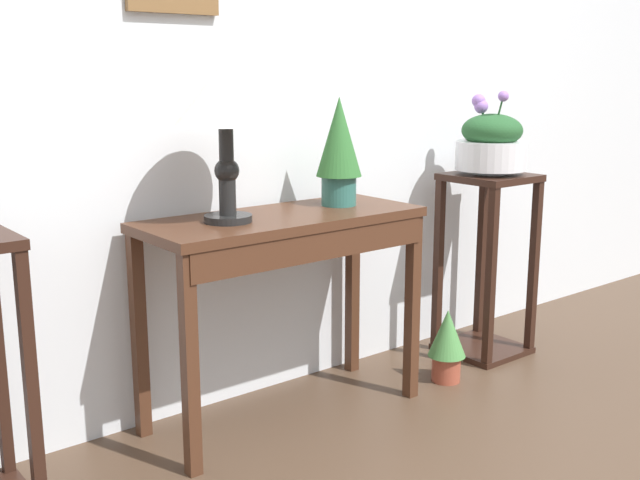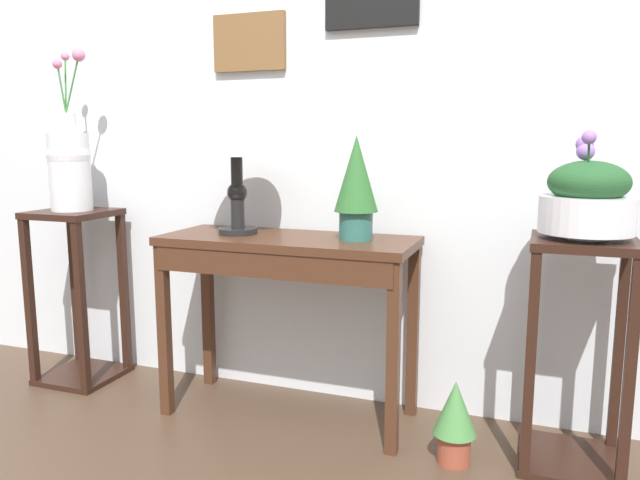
# 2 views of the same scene
# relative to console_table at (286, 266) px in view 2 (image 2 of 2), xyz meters

# --- Properties ---
(back_wall_with_art) EXTENTS (9.00, 0.13, 2.80)m
(back_wall_with_art) POSITION_rel_console_table_xyz_m (0.04, 0.33, 0.74)
(back_wall_with_art) COLOR silver
(back_wall_with_art) RESTS_ON ground
(console_table) EXTENTS (1.06, 0.43, 0.78)m
(console_table) POSITION_rel_console_table_xyz_m (0.00, 0.00, 0.00)
(console_table) COLOR #472819
(console_table) RESTS_ON ground
(table_lamp) EXTENTS (0.35, 0.35, 0.54)m
(table_lamp) POSITION_rel_console_table_xyz_m (-0.23, 0.02, 0.53)
(table_lamp) COLOR black
(table_lamp) RESTS_ON console_table
(potted_plant_on_console) EXTENTS (0.18, 0.18, 0.41)m
(potted_plant_on_console) POSITION_rel_console_table_xyz_m (0.29, 0.05, 0.35)
(potted_plant_on_console) COLOR #2D665B
(potted_plant_on_console) RESTS_ON console_table
(pedestal_stand_left) EXTENTS (0.35, 0.35, 0.84)m
(pedestal_stand_left) POSITION_rel_console_table_xyz_m (-1.13, 0.04, -0.24)
(pedestal_stand_left) COLOR black
(pedestal_stand_left) RESTS_ON ground
(flower_vase_tall_left) EXTENTS (0.22, 0.20, 0.74)m
(flower_vase_tall_left) POSITION_rel_console_table_xyz_m (-1.12, 0.04, 0.41)
(flower_vase_tall_left) COLOR silver
(flower_vase_tall_left) RESTS_ON pedestal_stand_left
(pedestal_stand_right) EXTENTS (0.35, 0.35, 0.84)m
(pedestal_stand_right) POSITION_rel_console_table_xyz_m (1.13, -0.00, -0.24)
(pedestal_stand_right) COLOR black
(pedestal_stand_right) RESTS_ON ground
(planter_bowl_wide_right) EXTENTS (0.31, 0.31, 0.37)m
(planter_bowl_wide_right) POSITION_rel_console_table_xyz_m (1.13, -0.00, 0.32)
(planter_bowl_wide_right) COLOR silver
(planter_bowl_wide_right) RESTS_ON pedestal_stand_right
(potted_plant_floor) EXTENTS (0.16, 0.16, 0.32)m
(potted_plant_floor) POSITION_rel_console_table_xyz_m (0.73, -0.14, -0.48)
(potted_plant_floor) COLOR #9E4733
(potted_plant_floor) RESTS_ON ground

